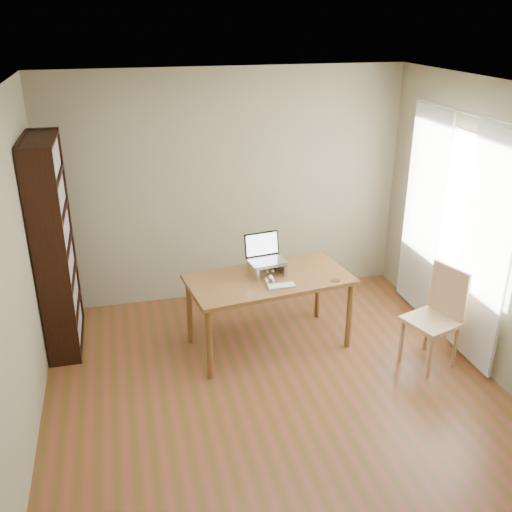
{
  "coord_description": "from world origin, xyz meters",
  "views": [
    {
      "loc": [
        -1.18,
        -3.78,
        3.12
      ],
      "look_at": [
        0.01,
        0.99,
        1.0
      ],
      "focal_mm": 40.0,
      "sensor_mm": 36.0,
      "label": 1
    }
  ],
  "objects_px": {
    "desk": "(269,285)",
    "chair": "(439,314)",
    "bookshelf": "(55,247)",
    "cat": "(266,268)",
    "laptop": "(266,253)",
    "keyboard": "(281,286)"
  },
  "relations": [
    {
      "from": "desk",
      "to": "chair",
      "type": "height_order",
      "value": "chair"
    },
    {
      "from": "desk",
      "to": "bookshelf",
      "type": "bearing_deg",
      "value": 156.98
    },
    {
      "from": "bookshelf",
      "to": "chair",
      "type": "xyz_separation_m",
      "value": [
        3.43,
        -1.23,
        -0.53
      ]
    },
    {
      "from": "bookshelf",
      "to": "cat",
      "type": "height_order",
      "value": "bookshelf"
    },
    {
      "from": "chair",
      "to": "bookshelf",
      "type": "bearing_deg",
      "value": 141.64
    },
    {
      "from": "chair",
      "to": "laptop",
      "type": "bearing_deg",
      "value": 131.53
    },
    {
      "from": "keyboard",
      "to": "cat",
      "type": "distance_m",
      "value": 0.34
    },
    {
      "from": "cat",
      "to": "bookshelf",
      "type": "bearing_deg",
      "value": 171.04
    },
    {
      "from": "laptop",
      "to": "chair",
      "type": "distance_m",
      "value": 1.73
    },
    {
      "from": "laptop",
      "to": "keyboard",
      "type": "xyz_separation_m",
      "value": [
        0.06,
        -0.36,
        -0.19
      ]
    },
    {
      "from": "bookshelf",
      "to": "keyboard",
      "type": "distance_m",
      "value": 2.19
    },
    {
      "from": "cat",
      "to": "chair",
      "type": "relative_size",
      "value": 0.48
    },
    {
      "from": "cat",
      "to": "chair",
      "type": "xyz_separation_m",
      "value": [
        1.46,
        -0.8,
        -0.28
      ]
    },
    {
      "from": "bookshelf",
      "to": "cat",
      "type": "xyz_separation_m",
      "value": [
        1.97,
        -0.43,
        -0.24
      ]
    },
    {
      "from": "desk",
      "to": "chair",
      "type": "bearing_deg",
      "value": -33.21
    },
    {
      "from": "bookshelf",
      "to": "laptop",
      "type": "distance_m",
      "value": 2.02
    },
    {
      "from": "desk",
      "to": "chair",
      "type": "relative_size",
      "value": 1.71
    },
    {
      "from": "keyboard",
      "to": "chair",
      "type": "height_order",
      "value": "chair"
    },
    {
      "from": "keyboard",
      "to": "cat",
      "type": "height_order",
      "value": "cat"
    },
    {
      "from": "keyboard",
      "to": "chair",
      "type": "xyz_separation_m",
      "value": [
        1.4,
        -0.47,
        -0.23
      ]
    },
    {
      "from": "laptop",
      "to": "cat",
      "type": "bearing_deg",
      "value": -109.47
    },
    {
      "from": "desk",
      "to": "laptop",
      "type": "relative_size",
      "value": 4.3
    }
  ]
}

